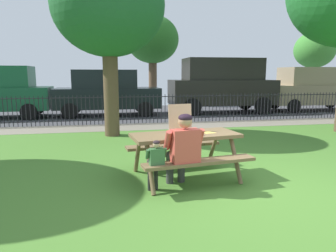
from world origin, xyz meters
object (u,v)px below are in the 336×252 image
at_px(pizza_box_open, 184,128).
at_px(parked_car_right, 315,88).
at_px(far_tree_midleft, 152,40).
at_px(parked_car_left, 107,92).
at_px(far_tree_center, 315,51).
at_px(pizza_slice_on_table, 206,132).
at_px(child_at_table, 155,161).
at_px(parked_car_center, 222,84).
at_px(tree_near_table, 109,7).
at_px(picnic_table_foreground, 185,144).
at_px(adult_at_table, 183,148).

xyz_separation_m(pizza_box_open, parked_car_right, (8.62, 8.48, 0.24)).
bearing_deg(far_tree_midleft, parked_car_left, -118.24).
relative_size(parked_car_right, far_tree_center, 1.04).
distance_m(pizza_slice_on_table, child_at_table, 1.23).
bearing_deg(pizza_slice_on_table, parked_car_center, 67.96).
bearing_deg(far_tree_midleft, tree_near_table, -104.89).
relative_size(picnic_table_foreground, parked_car_right, 0.43).
height_order(pizza_box_open, child_at_table, pizza_box_open).
relative_size(adult_at_table, parked_car_left, 0.27).
bearing_deg(parked_car_center, adult_at_table, -113.75).
relative_size(adult_at_table, tree_near_table, 0.24).
bearing_deg(parked_car_right, pizza_slice_on_table, -134.08).
bearing_deg(parked_car_center, pizza_box_open, -114.35).
height_order(picnic_table_foreground, parked_car_left, parked_car_left).
height_order(parked_car_right, far_tree_midleft, far_tree_midleft).
bearing_deg(picnic_table_foreground, pizza_slice_on_table, 7.56).
bearing_deg(parked_car_left, far_tree_center, 20.45).
distance_m(child_at_table, parked_car_right, 12.99).
xyz_separation_m(pizza_box_open, adult_at_table, (-0.15, -0.58, -0.20)).
bearing_deg(tree_near_table, child_at_table, -82.76).
relative_size(parked_car_left, far_tree_midleft, 0.86).
xyz_separation_m(parked_car_left, parked_car_right, (9.93, -0.00, 0.09)).
relative_size(pizza_slice_on_table, far_tree_midleft, 0.06).
distance_m(pizza_slice_on_table, parked_car_left, 8.65).
height_order(picnic_table_foreground, far_tree_midleft, far_tree_midleft).
distance_m(picnic_table_foreground, pizza_slice_on_table, 0.43).
bearing_deg(pizza_slice_on_table, child_at_table, -145.80).
distance_m(pizza_box_open, far_tree_midleft, 13.81).
xyz_separation_m(pizza_box_open, far_tree_midleft, (1.35, 13.44, 2.85)).
height_order(pizza_slice_on_table, parked_car_left, parked_car_left).
bearing_deg(parked_car_right, far_tree_center, 55.77).
bearing_deg(tree_near_table, pizza_box_open, -73.47).
bearing_deg(far_tree_midleft, pizza_box_open, -95.74).
bearing_deg(tree_near_table, far_tree_midleft, 75.11).
height_order(parked_car_left, parked_car_right, parked_car_right).
relative_size(pizza_box_open, far_tree_center, 0.12).
relative_size(parked_car_right, far_tree_midleft, 0.91).
relative_size(child_at_table, tree_near_table, 0.16).
distance_m(pizza_slice_on_table, adult_at_table, 0.81).
relative_size(pizza_box_open, parked_car_center, 0.11).
relative_size(pizza_box_open, adult_at_table, 0.45).
bearing_deg(tree_near_table, parked_car_center, 42.09).
relative_size(parked_car_left, parked_car_right, 0.94).
bearing_deg(pizza_slice_on_table, pizza_box_open, -179.48).
height_order(pizza_box_open, adult_at_table, pizza_box_open).
distance_m(adult_at_table, parked_car_right, 12.61).
bearing_deg(picnic_table_foreground, parked_car_right, 44.77).
height_order(tree_near_table, parked_car_center, tree_near_table).
relative_size(tree_near_table, far_tree_center, 1.11).
height_order(parked_car_left, parked_car_center, parked_car_center).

